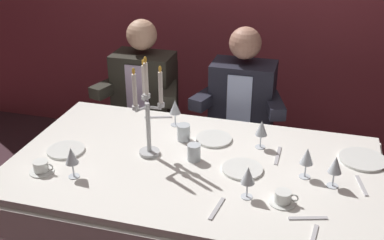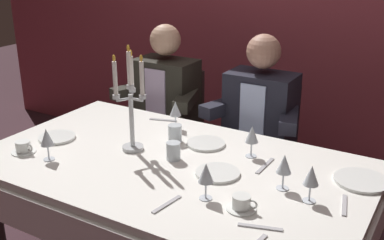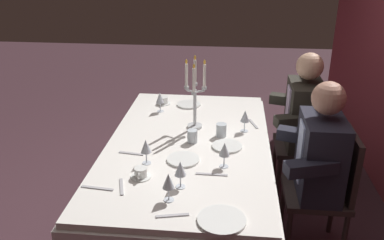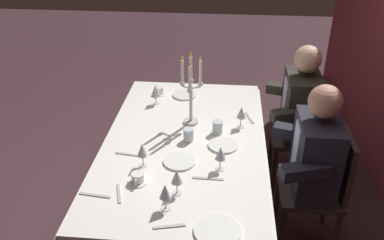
# 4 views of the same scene
# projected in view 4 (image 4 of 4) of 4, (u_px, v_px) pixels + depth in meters

# --- Properties ---
(ground_plane) EXTENTS (12.00, 12.00, 0.00)m
(ground_plane) POSITION_uv_depth(u_px,v_px,m) (185.00, 221.00, 3.23)
(ground_plane) COLOR #41282F
(dining_table) EXTENTS (1.94, 1.14, 0.74)m
(dining_table) POSITION_uv_depth(u_px,v_px,m) (184.00, 155.00, 2.92)
(dining_table) COLOR white
(dining_table) RESTS_ON ground_plane
(candelabra) EXTENTS (0.15, 0.17, 0.55)m
(candelabra) POSITION_uv_depth(u_px,v_px,m) (191.00, 93.00, 2.96)
(candelabra) COLOR silver
(candelabra) RESTS_ON dining_table
(dinner_plate_0) EXTENTS (0.24, 0.24, 0.01)m
(dinner_plate_0) POSITION_uv_depth(u_px,v_px,m) (217.00, 231.00, 2.10)
(dinner_plate_0) COLOR white
(dinner_plate_0) RESTS_ON dining_table
(dinner_plate_1) EXTENTS (0.20, 0.20, 0.01)m
(dinner_plate_1) POSITION_uv_depth(u_px,v_px,m) (185.00, 95.00, 3.47)
(dinner_plate_1) COLOR white
(dinner_plate_1) RESTS_ON dining_table
(dinner_plate_2) EXTENTS (0.21, 0.21, 0.01)m
(dinner_plate_2) POSITION_uv_depth(u_px,v_px,m) (223.00, 145.00, 2.80)
(dinner_plate_2) COLOR white
(dinner_plate_2) RESTS_ON dining_table
(dinner_plate_3) EXTENTS (0.21, 0.21, 0.01)m
(dinner_plate_3) POSITION_uv_depth(u_px,v_px,m) (179.00, 161.00, 2.64)
(dinner_plate_3) COLOR white
(dinner_plate_3) RESTS_ON dining_table
(wine_glass_0) EXTENTS (0.07, 0.07, 0.16)m
(wine_glass_0) POSITION_uv_depth(u_px,v_px,m) (241.00, 113.00, 2.97)
(wine_glass_0) COLOR silver
(wine_glass_0) RESTS_ON dining_table
(wine_glass_1) EXTENTS (0.07, 0.07, 0.16)m
(wine_glass_1) POSITION_uv_depth(u_px,v_px,m) (142.00, 150.00, 2.55)
(wine_glass_1) COLOR silver
(wine_glass_1) RESTS_ON dining_table
(wine_glass_2) EXTENTS (0.07, 0.07, 0.16)m
(wine_glass_2) POSITION_uv_depth(u_px,v_px,m) (156.00, 90.00, 3.29)
(wine_glass_2) COLOR silver
(wine_glass_2) RESTS_ON dining_table
(wine_glass_3) EXTENTS (0.07, 0.07, 0.16)m
(wine_glass_3) POSITION_uv_depth(u_px,v_px,m) (220.00, 154.00, 2.52)
(wine_glass_3) COLOR silver
(wine_glass_3) RESTS_ON dining_table
(wine_glass_4) EXTENTS (0.07, 0.07, 0.16)m
(wine_glass_4) POSITION_uv_depth(u_px,v_px,m) (177.00, 177.00, 2.32)
(wine_glass_4) COLOR silver
(wine_glass_4) RESTS_ON dining_table
(wine_glass_5) EXTENTS (0.07, 0.07, 0.16)m
(wine_glass_5) POSITION_uv_depth(u_px,v_px,m) (165.00, 192.00, 2.20)
(wine_glass_5) COLOR silver
(wine_glass_5) RESTS_ON dining_table
(water_tumbler_0) EXTENTS (0.07, 0.07, 0.10)m
(water_tumbler_0) POSITION_uv_depth(u_px,v_px,m) (217.00, 127.00, 2.93)
(water_tumbler_0) COLOR silver
(water_tumbler_0) RESTS_ON dining_table
(water_tumbler_1) EXTENTS (0.07, 0.07, 0.09)m
(water_tumbler_1) POSITION_uv_depth(u_px,v_px,m) (189.00, 135.00, 2.85)
(water_tumbler_1) COLOR silver
(water_tumbler_1) RESTS_ON dining_table
(coffee_cup_0) EXTENTS (0.13, 0.12, 0.06)m
(coffee_cup_0) POSITION_uv_depth(u_px,v_px,m) (138.00, 178.00, 2.45)
(coffee_cup_0) COLOR white
(coffee_cup_0) RESTS_ON dining_table
(coffee_cup_1) EXTENTS (0.13, 0.12, 0.06)m
(coffee_cup_1) POSITION_uv_depth(u_px,v_px,m) (159.00, 91.00, 3.49)
(coffee_cup_1) COLOR white
(coffee_cup_1) RESTS_ON dining_table
(fork_0) EXTENTS (0.06, 0.17, 0.01)m
(fork_0) POSITION_uv_depth(u_px,v_px,m) (169.00, 226.00, 2.14)
(fork_0) COLOR #B7B7BC
(fork_0) RESTS_ON dining_table
(fork_1) EXTENTS (0.17, 0.07, 0.01)m
(fork_1) POSITION_uv_depth(u_px,v_px,m) (119.00, 193.00, 2.37)
(fork_1) COLOR #B7B7BC
(fork_1) RESTS_ON dining_table
(spoon_2) EXTENTS (0.04, 0.17, 0.01)m
(spoon_2) POSITION_uv_depth(u_px,v_px,m) (128.00, 154.00, 2.71)
(spoon_2) COLOR #B7B7BC
(spoon_2) RESTS_ON dining_table
(fork_3) EXTENTS (0.17, 0.07, 0.01)m
(fork_3) POSITION_uv_depth(u_px,v_px,m) (250.00, 118.00, 3.14)
(fork_3) COLOR #B7B7BC
(fork_3) RESTS_ON dining_table
(knife_4) EXTENTS (0.04, 0.19, 0.01)m
(knife_4) POSITION_uv_depth(u_px,v_px,m) (95.00, 195.00, 2.35)
(knife_4) COLOR #B7B7BC
(knife_4) RESTS_ON dining_table
(knife_5) EXTENTS (0.02, 0.19, 0.01)m
(knife_5) POSITION_uv_depth(u_px,v_px,m) (208.00, 178.00, 2.49)
(knife_5) COLOR #B7B7BC
(knife_5) RESTS_ON dining_table
(seated_diner_0) EXTENTS (0.63, 0.48, 1.24)m
(seated_diner_0) POSITION_uv_depth(u_px,v_px,m) (302.00, 106.00, 3.32)
(seated_diner_0) COLOR #342927
(seated_diner_0) RESTS_ON ground_plane
(seated_diner_1) EXTENTS (0.63, 0.48, 1.24)m
(seated_diner_1) POSITION_uv_depth(u_px,v_px,m) (317.00, 156.00, 2.71)
(seated_diner_1) COLOR #342927
(seated_diner_1) RESTS_ON ground_plane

